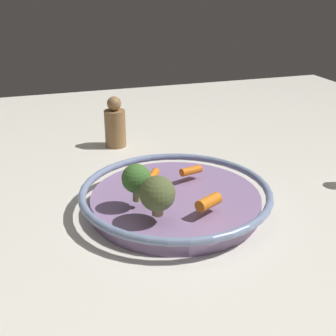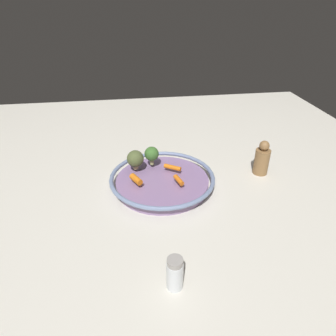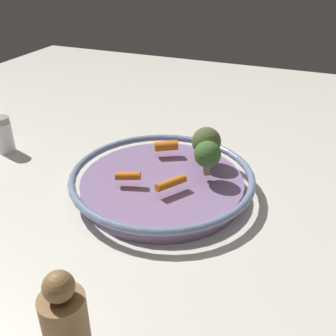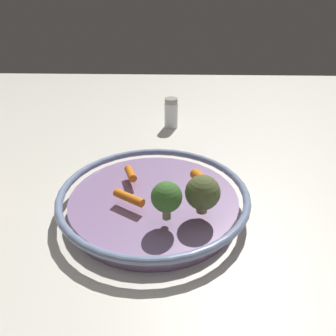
{
  "view_description": "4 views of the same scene",
  "coord_description": "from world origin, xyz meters",
  "px_view_note": "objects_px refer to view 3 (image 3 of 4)",
  "views": [
    {
      "loc": [
        -0.24,
        -0.69,
        0.4
      ],
      "look_at": [
        -0.01,
        0.03,
        0.07
      ],
      "focal_mm": 47.49,
      "sensor_mm": 36.0,
      "label": 1
    },
    {
      "loc": [
        0.84,
        -0.1,
        0.58
      ],
      "look_at": [
        -0.03,
        0.02,
        0.05
      ],
      "focal_mm": 32.15,
      "sensor_mm": 36.0,
      "label": 2
    },
    {
      "loc": [
        -0.25,
        0.6,
        0.42
      ],
      "look_at": [
        -0.02,
        0.03,
        0.07
      ],
      "focal_mm": 42.56,
      "sensor_mm": 36.0,
      "label": 3
    },
    {
      "loc": [
        -0.53,
        -0.04,
        0.4
      ],
      "look_at": [
        0.02,
        -0.03,
        0.08
      ],
      "focal_mm": 37.37,
      "sensor_mm": 36.0,
      "label": 4
    }
  ],
  "objects_px": {
    "baby_carrot_center": "(166,146)",
    "salt_shaker": "(4,135)",
    "serving_bowl": "(162,182)",
    "baby_carrot_right": "(171,183)",
    "pepper_mill": "(65,322)",
    "broccoli_floret_mid": "(206,142)",
    "baby_carrot_left": "(128,176)",
    "broccoli_floret_large": "(207,155)"
  },
  "relations": [
    {
      "from": "baby_carrot_left",
      "to": "salt_shaker",
      "type": "distance_m",
      "value": 0.36
    },
    {
      "from": "serving_bowl",
      "to": "baby_carrot_center",
      "type": "xyz_separation_m",
      "value": [
        0.03,
        -0.09,
        0.03
      ]
    },
    {
      "from": "serving_bowl",
      "to": "baby_carrot_right",
      "type": "relative_size",
      "value": 5.87
    },
    {
      "from": "baby_carrot_right",
      "to": "baby_carrot_left",
      "type": "bearing_deg",
      "value": 4.91
    },
    {
      "from": "baby_carrot_left",
      "to": "pepper_mill",
      "type": "height_order",
      "value": "pepper_mill"
    },
    {
      "from": "pepper_mill",
      "to": "baby_carrot_right",
      "type": "bearing_deg",
      "value": -89.61
    },
    {
      "from": "baby_carrot_center",
      "to": "salt_shaker",
      "type": "xyz_separation_m",
      "value": [
        0.37,
        0.06,
        -0.01
      ]
    },
    {
      "from": "baby_carrot_center",
      "to": "salt_shaker",
      "type": "height_order",
      "value": "salt_shaker"
    },
    {
      "from": "baby_carrot_left",
      "to": "broccoli_floret_large",
      "type": "distance_m",
      "value": 0.15
    },
    {
      "from": "baby_carrot_center",
      "to": "serving_bowl",
      "type": "bearing_deg",
      "value": 107.48
    },
    {
      "from": "baby_carrot_center",
      "to": "broccoli_floret_large",
      "type": "relative_size",
      "value": 0.72
    },
    {
      "from": "baby_carrot_center",
      "to": "broccoli_floret_large",
      "type": "bearing_deg",
      "value": 150.15
    },
    {
      "from": "baby_carrot_left",
      "to": "broccoli_floret_large",
      "type": "height_order",
      "value": "broccoli_floret_large"
    },
    {
      "from": "baby_carrot_left",
      "to": "baby_carrot_center",
      "type": "xyz_separation_m",
      "value": [
        -0.02,
        -0.14,
        0.0
      ]
    },
    {
      "from": "baby_carrot_left",
      "to": "pepper_mill",
      "type": "xyz_separation_m",
      "value": [
        -0.08,
        0.32,
        0.0
      ]
    },
    {
      "from": "broccoli_floret_mid",
      "to": "salt_shaker",
      "type": "distance_m",
      "value": 0.46
    },
    {
      "from": "baby_carrot_left",
      "to": "baby_carrot_center",
      "type": "height_order",
      "value": "baby_carrot_center"
    },
    {
      "from": "baby_carrot_right",
      "to": "broccoli_floret_large",
      "type": "distance_m",
      "value": 0.09
    },
    {
      "from": "salt_shaker",
      "to": "baby_carrot_right",
      "type": "bearing_deg",
      "value": 171.61
    },
    {
      "from": "baby_carrot_center",
      "to": "broccoli_floret_mid",
      "type": "bearing_deg",
      "value": 177.6
    },
    {
      "from": "baby_carrot_left",
      "to": "broccoli_floret_mid",
      "type": "xyz_separation_m",
      "value": [
        -0.11,
        -0.13,
        0.03
      ]
    },
    {
      "from": "baby_carrot_center",
      "to": "salt_shaker",
      "type": "distance_m",
      "value": 0.38
    },
    {
      "from": "broccoli_floret_large",
      "to": "salt_shaker",
      "type": "height_order",
      "value": "broccoli_floret_large"
    },
    {
      "from": "baby_carrot_right",
      "to": "salt_shaker",
      "type": "bearing_deg",
      "value": -8.39
    },
    {
      "from": "baby_carrot_center",
      "to": "salt_shaker",
      "type": "relative_size",
      "value": 0.57
    },
    {
      "from": "broccoli_floret_large",
      "to": "pepper_mill",
      "type": "xyz_separation_m",
      "value": [
        0.04,
        0.39,
        -0.03
      ]
    },
    {
      "from": "broccoli_floret_large",
      "to": "salt_shaker",
      "type": "relative_size",
      "value": 0.79
    },
    {
      "from": "broccoli_floret_large",
      "to": "salt_shaker",
      "type": "bearing_deg",
      "value": 0.33
    },
    {
      "from": "broccoli_floret_large",
      "to": "pepper_mill",
      "type": "height_order",
      "value": "pepper_mill"
    },
    {
      "from": "broccoli_floret_mid",
      "to": "salt_shaker",
      "type": "bearing_deg",
      "value": 7.5
    },
    {
      "from": "serving_bowl",
      "to": "baby_carrot_right",
      "type": "xyz_separation_m",
      "value": [
        -0.03,
        0.04,
        0.03
      ]
    },
    {
      "from": "baby_carrot_right",
      "to": "broccoli_floret_mid",
      "type": "bearing_deg",
      "value": -101.48
    },
    {
      "from": "salt_shaker",
      "to": "pepper_mill",
      "type": "distance_m",
      "value": 0.58
    },
    {
      "from": "salt_shaker",
      "to": "pepper_mill",
      "type": "xyz_separation_m",
      "value": [
        -0.44,
        0.39,
        0.01
      ]
    },
    {
      "from": "serving_bowl",
      "to": "salt_shaker",
      "type": "distance_m",
      "value": 0.4
    },
    {
      "from": "serving_bowl",
      "to": "broccoli_floret_mid",
      "type": "relative_size",
      "value": 5.28
    },
    {
      "from": "pepper_mill",
      "to": "baby_carrot_center",
      "type": "bearing_deg",
      "value": -81.92
    },
    {
      "from": "broccoli_floret_mid",
      "to": "broccoli_floret_large",
      "type": "bearing_deg",
      "value": 109.03
    },
    {
      "from": "baby_carrot_right",
      "to": "pepper_mill",
      "type": "height_order",
      "value": "pepper_mill"
    },
    {
      "from": "baby_carrot_center",
      "to": "broccoli_floret_mid",
      "type": "distance_m",
      "value": 0.09
    },
    {
      "from": "baby_carrot_right",
      "to": "broccoli_floret_large",
      "type": "relative_size",
      "value": 0.9
    },
    {
      "from": "broccoli_floret_mid",
      "to": "pepper_mill",
      "type": "distance_m",
      "value": 0.45
    }
  ]
}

